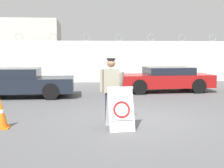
% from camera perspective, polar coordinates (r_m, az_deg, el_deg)
% --- Properties ---
extents(ground_plane, '(90.00, 90.00, 0.00)m').
position_cam_1_polar(ground_plane, '(9.07, 4.22, -6.51)').
color(ground_plane, '#5B5B5E').
extents(perimeter_wall, '(36.00, 0.30, 3.06)m').
position_cam_1_polar(perimeter_wall, '(19.93, -1.65, 4.16)').
color(perimeter_wall, silver).
rests_on(perimeter_wall, ground_plane).
extents(building_block, '(6.74, 6.07, 4.22)m').
position_cam_1_polar(building_block, '(25.30, -17.25, 6.09)').
color(building_block, beige).
rests_on(building_block, ground_plane).
extents(barricade_sign, '(0.67, 0.84, 1.08)m').
position_cam_1_polar(barricade_sign, '(7.88, 1.51, -4.45)').
color(barricade_sign, white).
rests_on(barricade_sign, ground_plane).
extents(security_guard, '(0.64, 0.38, 1.78)m').
position_cam_1_polar(security_guard, '(8.56, -0.16, -0.49)').
color(security_guard, '#232838').
rests_on(security_guard, ground_plane).
extents(traffic_cone_near, '(0.42, 0.42, 0.77)m').
position_cam_1_polar(traffic_cone_near, '(8.48, -19.72, -5.10)').
color(traffic_cone_near, orange).
rests_on(traffic_cone_near, ground_plane).
extents(parked_car_front_coupe, '(4.70, 2.05, 1.24)m').
position_cam_1_polar(parked_car_front_coupe, '(13.91, -17.00, 0.28)').
color(parked_car_front_coupe, black).
rests_on(parked_car_front_coupe, ground_plane).
extents(parked_car_rear_sedan, '(4.64, 2.09, 1.19)m').
position_cam_1_polar(parked_car_rear_sedan, '(15.34, 9.57, 0.93)').
color(parked_car_rear_sedan, black).
rests_on(parked_car_rear_sedan, ground_plane).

